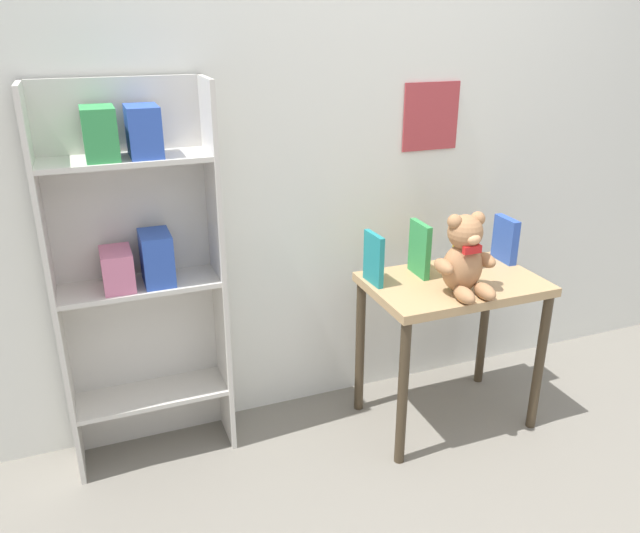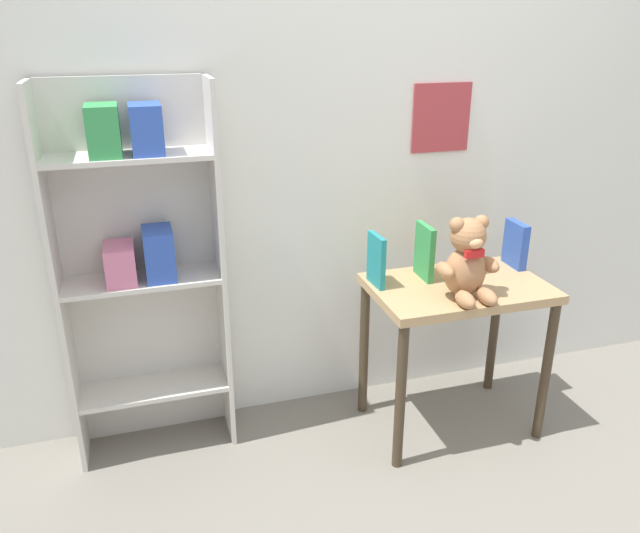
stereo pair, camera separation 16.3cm
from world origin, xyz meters
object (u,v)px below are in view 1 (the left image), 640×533
(teddy_bear, at_px, (465,257))
(book_standing_green, at_px, (420,249))
(bookshelf_side, at_px, (137,261))
(book_standing_teal, at_px, (374,259))
(display_table, at_px, (452,303))
(book_standing_yellow, at_px, (463,245))
(book_standing_blue, at_px, (505,239))

(teddy_bear, relative_size, book_standing_green, 1.41)
(bookshelf_side, height_order, teddy_bear, bookshelf_side)
(teddy_bear, relative_size, book_standing_teal, 1.52)
(bookshelf_side, height_order, book_standing_green, bookshelf_side)
(display_table, xyz_separation_m, book_standing_teal, (-0.32, 0.09, 0.21))
(teddy_bear, height_order, book_standing_yellow, teddy_bear)
(book_standing_yellow, bearing_deg, display_table, -133.57)
(bookshelf_side, xyz_separation_m, book_standing_yellow, (1.31, -0.15, -0.06))
(teddy_bear, bearing_deg, book_standing_yellow, 57.25)
(display_table, bearing_deg, bookshelf_side, 167.73)
(display_table, distance_m, book_standing_blue, 0.39)
(display_table, height_order, book_standing_blue, book_standing_blue)
(bookshelf_side, bearing_deg, book_standing_teal, -10.90)
(bookshelf_side, distance_m, teddy_bear, 1.22)
(book_standing_green, relative_size, book_standing_blue, 1.15)
(bookshelf_side, height_order, book_standing_teal, bookshelf_side)
(book_standing_green, height_order, book_standing_blue, book_standing_green)
(display_table, xyz_separation_m, book_standing_blue, (0.32, 0.11, 0.20))
(display_table, bearing_deg, book_standing_blue, 19.30)
(book_standing_green, relative_size, book_standing_yellow, 1.14)
(book_standing_teal, bearing_deg, teddy_bear, -38.40)
(book_standing_blue, bearing_deg, book_standing_yellow, -178.75)
(book_standing_green, bearing_deg, teddy_bear, -70.90)
(bookshelf_side, xyz_separation_m, book_standing_teal, (0.88, -0.17, -0.05))
(teddy_bear, height_order, book_standing_teal, teddy_bear)
(display_table, bearing_deg, teddy_bear, -108.56)
(bookshelf_side, height_order, book_standing_blue, bookshelf_side)
(teddy_bear, distance_m, book_standing_blue, 0.42)
(display_table, distance_m, teddy_bear, 0.27)
(display_table, relative_size, book_standing_teal, 3.38)
(book_standing_teal, xyz_separation_m, book_standing_blue, (0.64, 0.02, -0.01))
(teddy_bear, bearing_deg, book_standing_blue, 31.99)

